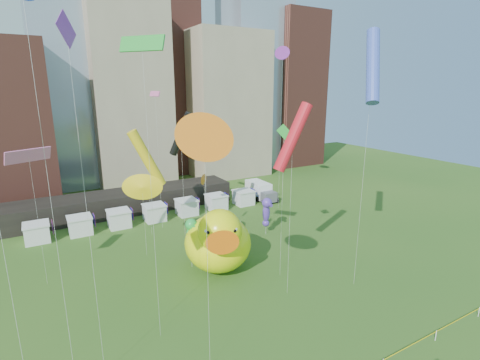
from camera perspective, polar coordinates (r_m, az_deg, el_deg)
skyline at (r=75.74m, az=-19.04°, el=15.68°), size 101.00×23.00×68.00m
pavilion at (r=58.43m, az=-19.80°, el=-3.58°), size 38.00×6.00×3.20m
vendor_tents at (r=54.03m, az=-13.34°, el=-5.11°), size 33.24×2.80×2.40m
big_duck at (r=38.13m, az=-3.46°, el=-9.45°), size 9.53×10.62×7.43m
small_duck at (r=48.91m, az=-2.10°, el=-6.54°), size 2.95×3.84×2.89m
seahorse_green at (r=38.70m, az=-7.74°, el=-8.24°), size 1.42×1.69×5.55m
seahorse_purple at (r=47.03m, az=4.23°, el=-4.72°), size 1.33×1.67×5.05m
box_truck at (r=62.53m, az=3.19°, el=-1.67°), size 2.93×6.86×2.89m
kite_0 at (r=30.83m, az=8.35°, el=6.66°), size 3.58×1.49×17.70m
kite_1 at (r=37.68m, az=-30.45°, el=3.31°), size 3.84×2.23×13.50m
kite_2 at (r=43.56m, az=-9.31°, el=7.19°), size 2.89×2.79×16.14m
kite_3 at (r=25.22m, az=-15.24°, el=19.77°), size 2.41×2.84×22.04m
kite_4 at (r=41.04m, az=-15.21°, el=-1.14°), size 2.85×1.58×9.65m
kite_5 at (r=33.96m, az=20.26°, el=16.53°), size 3.30×3.62×23.82m
kite_6 at (r=21.34m, az=-5.65°, el=6.74°), size 1.69×2.72×17.47m
kite_7 at (r=55.42m, az=6.75°, el=19.24°), size 0.69×1.87×24.56m
kite_9 at (r=47.78m, az=-13.30°, el=12.85°), size 0.82×2.20×18.38m
kite_11 at (r=34.40m, az=6.97°, el=6.32°), size 1.01×1.18×15.54m
kite_12 at (r=46.49m, az=-14.49°, el=3.30°), size 4.54×1.80×13.97m
kite_14 at (r=43.04m, az=-5.67°, el=0.05°), size 0.99×1.01×8.85m
kite_15 at (r=22.51m, az=-25.47°, el=18.19°), size 1.13×1.64×22.80m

